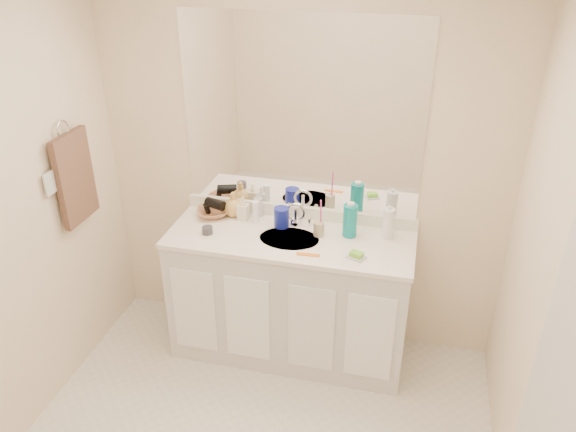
{
  "coord_description": "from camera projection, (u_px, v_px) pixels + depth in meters",
  "views": [
    {
      "loc": [
        0.7,
        -1.87,
        2.6
      ],
      "look_at": [
        0.0,
        0.97,
        1.05
      ],
      "focal_mm": 35.0,
      "sensor_mm": 36.0,
      "label": 1
    }
  ],
  "objects": [
    {
      "name": "toothbrush",
      "position": [
        321.0,
        214.0,
        3.39
      ],
      "size": [
        0.01,
        0.04,
        0.2
      ],
      "primitive_type": "cylinder",
      "rotation": [
        0.14,
        0.0,
        0.06
      ],
      "color": "#DD3A8D",
      "rests_on": "tan_cup"
    },
    {
      "name": "soap_dish",
      "position": [
        356.0,
        257.0,
        3.22
      ],
      "size": [
        0.12,
        0.11,
        0.01
      ],
      "primitive_type": "cube",
      "rotation": [
        0.0,
        0.0,
        -0.42
      ],
      "color": "silver",
      "rests_on": "countertop"
    },
    {
      "name": "switch_plate",
      "position": [
        50.0,
        183.0,
        3.13
      ],
      "size": [
        0.01,
        0.08,
        0.13
      ],
      "primitive_type": "cube",
      "color": "silver",
      "rests_on": "wall_left"
    },
    {
      "name": "vanity_cabinet",
      "position": [
        290.0,
        297.0,
        3.65
      ],
      "size": [
        1.5,
        0.55,
        0.85
      ],
      "primitive_type": "cube",
      "color": "silver",
      "rests_on": "floor"
    },
    {
      "name": "hand_towel",
      "position": [
        75.0,
        178.0,
        3.32
      ],
      "size": [
        0.04,
        0.32,
        0.55
      ],
      "primitive_type": "cube",
      "color": "#3F2B22",
      "rests_on": "towel_ring"
    },
    {
      "name": "soap_bottle_white",
      "position": [
        258.0,
        203.0,
        3.65
      ],
      "size": [
        0.08,
        0.08,
        0.17
      ],
      "primitive_type": "imported",
      "rotation": [
        0.0,
        0.0,
        0.21
      ],
      "color": "silver",
      "rests_on": "countertop"
    },
    {
      "name": "blue_mug",
      "position": [
        282.0,
        217.0,
        3.53
      ],
      "size": [
        0.11,
        0.11,
        0.13
      ],
      "primitive_type": "cylinder",
      "rotation": [
        0.0,
        0.0,
        0.17
      ],
      "color": "navy",
      "rests_on": "countertop"
    },
    {
      "name": "wicker_basket",
      "position": [
        213.0,
        212.0,
        3.67
      ],
      "size": [
        0.27,
        0.27,
        0.05
      ],
      "primitive_type": "imported",
      "rotation": [
        0.0,
        0.0,
        0.43
      ],
      "color": "#A86A44",
      "rests_on": "countertop"
    },
    {
      "name": "mouthwash_bottle",
      "position": [
        350.0,
        221.0,
        3.41
      ],
      "size": [
        0.11,
        0.11,
        0.21
      ],
      "primitive_type": "cylinder",
      "rotation": [
        0.0,
        0.0,
        -0.35
      ],
      "color": "#0B898E",
      "rests_on": "countertop"
    },
    {
      "name": "hair_dryer",
      "position": [
        215.0,
        204.0,
        3.64
      ],
      "size": [
        0.14,
        0.1,
        0.07
      ],
      "primitive_type": "cylinder",
      "rotation": [
        0.0,
        1.57,
        -0.32
      ],
      "color": "black",
      "rests_on": "wicker_basket"
    },
    {
      "name": "towel_ring",
      "position": [
        63.0,
        129.0,
        3.18
      ],
      "size": [
        0.01,
        0.11,
        0.11
      ],
      "primitive_type": "torus",
      "rotation": [
        0.0,
        1.57,
        0.0
      ],
      "color": "silver",
      "rests_on": "wall_left"
    },
    {
      "name": "dark_jar",
      "position": [
        207.0,
        230.0,
        3.47
      ],
      "size": [
        0.08,
        0.08,
        0.05
      ],
      "primitive_type": "cylinder",
      "rotation": [
        0.0,
        0.0,
        -0.22
      ],
      "color": "#37373E",
      "rests_on": "countertop"
    },
    {
      "name": "faucet",
      "position": [
        296.0,
        217.0,
        3.55
      ],
      "size": [
        0.02,
        0.02,
        0.11
      ],
      "primitive_type": "cylinder",
      "color": "silver",
      "rests_on": "countertop"
    },
    {
      "name": "tan_cup",
      "position": [
        319.0,
        229.0,
        3.44
      ],
      "size": [
        0.07,
        0.07,
        0.09
      ],
      "primitive_type": "cylinder",
      "rotation": [
        0.0,
        0.0,
        -0.13
      ],
      "color": "tan",
      "rests_on": "countertop"
    },
    {
      "name": "countertop",
      "position": [
        290.0,
        239.0,
        3.45
      ],
      "size": [
        1.52,
        0.57,
        0.03
      ],
      "primitive_type": "cube",
      "color": "white",
      "rests_on": "vanity_cabinet"
    },
    {
      "name": "orange_comb",
      "position": [
        308.0,
        255.0,
        3.25
      ],
      "size": [
        0.14,
        0.04,
        0.01
      ],
      "primitive_type": "cube",
      "rotation": [
        0.0,
        0.0,
        0.06
      ],
      "color": "orange",
      "rests_on": "countertop"
    },
    {
      "name": "backsplash",
      "position": [
        299.0,
        212.0,
        3.65
      ],
      "size": [
        1.52,
        0.03,
        0.08
      ],
      "primitive_type": "cube",
      "color": "white",
      "rests_on": "countertop"
    },
    {
      "name": "soap_bottle_cream",
      "position": [
        243.0,
        208.0,
        3.62
      ],
      "size": [
        0.07,
        0.08,
        0.15
      ],
      "primitive_type": "imported",
      "rotation": [
        0.0,
        0.0,
        -0.07
      ],
      "color": "#F7EAC9",
      "rests_on": "countertop"
    },
    {
      "name": "mirror",
      "position": [
        301.0,
        117.0,
        3.35
      ],
      "size": [
        1.48,
        0.01,
        1.2
      ],
      "primitive_type": "cube",
      "color": "white",
      "rests_on": "wall_back"
    },
    {
      "name": "green_soap",
      "position": [
        357.0,
        254.0,
        3.22
      ],
      "size": [
        0.08,
        0.07,
        0.03
      ],
      "primitive_type": "cube",
      "rotation": [
        0.0,
        0.0,
        -0.35
      ],
      "color": "#77CC31",
      "rests_on": "soap_dish"
    },
    {
      "name": "soap_bottle_yellow",
      "position": [
        234.0,
        204.0,
        3.65
      ],
      "size": [
        0.16,
        0.16,
        0.17
      ],
      "primitive_type": "imported",
      "rotation": [
        0.0,
        0.0,
        -0.3
      ],
      "color": "tan",
      "rests_on": "countertop"
    },
    {
      "name": "wall_back",
      "position": [
        300.0,
        172.0,
        3.53
      ],
      "size": [
        2.6,
        0.02,
        2.4
      ],
      "primitive_type": "cube",
      "color": "#F9E2C3",
      "rests_on": "floor"
    },
    {
      "name": "sink_basin",
      "position": [
        289.0,
        240.0,
        3.43
      ],
      "size": [
        0.37,
        0.37,
        0.02
      ],
      "primitive_type": "cylinder",
      "color": "beige",
      "rests_on": "countertop"
    },
    {
      "name": "extra_white_bottle",
      "position": [
        256.0,
        212.0,
        3.58
      ],
      "size": [
        0.06,
        0.06,
        0.15
      ],
      "primitive_type": "cylinder",
      "rotation": [
        0.0,
        0.0,
        0.39
      ],
      "color": "white",
      "rests_on": "countertop"
    },
    {
      "name": "wall_right",
      "position": [
        558.0,
        335.0,
        2.14
      ],
      "size": [
        0.02,
        2.6,
        2.4
      ],
      "primitive_type": "cube",
      "color": "#F9E2C3",
      "rests_on": "floor"
    },
    {
      "name": "clear_pump_bottle",
      "position": [
        388.0,
        223.0,
        3.39
      ],
      "size": [
        0.07,
        0.07,
        0.19
      ],
      "primitive_type": "cylinder",
      "rotation": [
        0.0,
        0.0,
        -0.01
      ],
      "color": "white",
      "rests_on": "countertop"
    }
  ]
}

